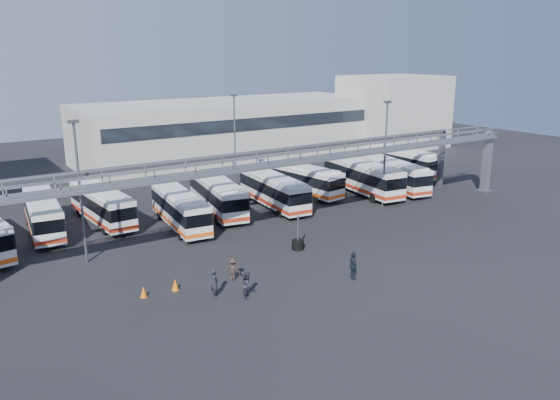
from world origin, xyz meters
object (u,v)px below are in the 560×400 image
bus_1 (43,213)px  pedestrian_c (233,269)px  bus_5 (274,190)px  pedestrian_b (248,285)px  bus_8 (393,174)px  pedestrian_d (353,266)px  cone_left (175,285)px  bus_2 (102,204)px  light_pole_mid (385,148)px  bus_9 (400,161)px  cone_right (144,292)px  light_pole_left (80,185)px  bus_7 (362,176)px  bus_6 (301,179)px  pedestrian_a (215,283)px  bus_4 (217,194)px  light_pole_back (235,136)px  bus_3 (180,208)px  tire_stack (298,244)px

bus_1 → pedestrian_c: (8.36, -17.27, -0.93)m
bus_5 → pedestrian_b: bus_5 is taller
bus_8 → pedestrian_d: size_ratio=5.67×
cone_left → bus_2: bearing=89.0°
light_pole_mid → pedestrian_c: size_ratio=6.59×
bus_9 → cone_right: (-38.03, -15.76, -1.48)m
light_pole_left → pedestrian_b: light_pole_left is taller
bus_2 → bus_5: (15.32, -4.06, 0.03)m
pedestrian_d → bus_7: bearing=-17.9°
bus_6 → pedestrian_c: 23.03m
bus_6 → bus_7: size_ratio=0.92×
bus_9 → pedestrian_a: bearing=-152.1°
light_pole_left → bus_4: (13.56, 5.89, -3.93)m
light_pole_mid → cone_right: 28.01m
pedestrian_a → pedestrian_c: 2.68m
bus_9 → light_pole_mid: bearing=-141.8°
bus_8 → pedestrian_b: size_ratio=6.54×
bus_5 → bus_6: (5.00, 2.42, -0.02)m
bus_4 → bus_6: bus_4 is taller
light_pole_left → pedestrian_a: (5.05, -10.21, -4.80)m
light_pole_back → bus_2: size_ratio=0.99×
bus_4 → pedestrian_b: 18.59m
light_pole_mid → pedestrian_d: (-14.09, -11.84, -4.78)m
light_pole_left → bus_8: light_pole_left is taller
bus_9 → cone_left: 39.38m
bus_4 → pedestrian_c: bus_4 is taller
cone_right → bus_3: bearing=57.0°
light_pole_mid → light_pole_back: same height
light_pole_back → bus_2: bearing=-162.1°
pedestrian_a → pedestrian_c: (2.16, 1.59, -0.15)m
bus_8 → cone_left: bearing=-149.1°
light_pole_back → bus_7: size_ratio=0.89×
cone_left → tire_stack: 10.90m
bus_9 → pedestrian_b: 37.99m
light_pole_mid → pedestrian_b: 24.18m
light_pole_mid → bus_9: 15.01m
cone_left → light_pole_left: bearing=113.2°
bus_4 → bus_9: size_ratio=1.00×
bus_7 → cone_left: 28.92m
tire_stack → bus_6: bearing=53.4°
bus_3 → light_pole_mid: bearing=-7.7°
light_pole_left → pedestrian_d: size_ratio=5.37×
bus_2 → pedestrian_b: 20.33m
light_pole_mid → bus_9: size_ratio=0.93×
pedestrian_d → light_pole_back: bearing=12.7°
light_pole_mid → bus_7: bearing=70.5°
bus_6 → bus_3: bearing=-175.8°
bus_5 → bus_8: size_ratio=0.98×
bus_5 → cone_right: bearing=-139.3°
pedestrian_a → tire_stack: (9.11, 4.01, -0.47)m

